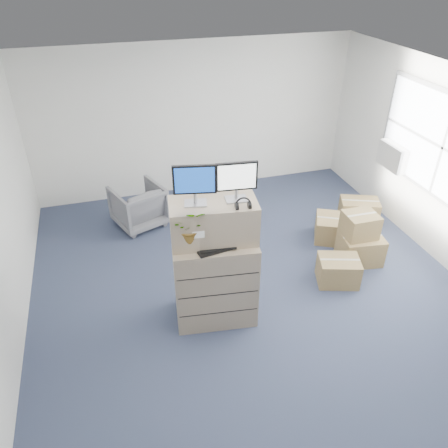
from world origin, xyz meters
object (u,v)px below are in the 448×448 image
at_px(monitor_left, 195,183).
at_px(potted_plant, 190,230).
at_px(monitor_right, 237,179).
at_px(filing_cabinet_lower, 215,280).
at_px(keyboard, 217,248).
at_px(office_chair, 138,204).
at_px(water_bottle, 222,229).

distance_m(monitor_left, potted_plant, 0.54).
distance_m(monitor_right, potted_plant, 0.77).
bearing_deg(filing_cabinet_lower, potted_plant, -163.50).
bearing_deg(keyboard, office_chair, 94.93).
height_order(monitor_right, potted_plant, monitor_right).
relative_size(monitor_left, water_bottle, 1.83).
xyz_separation_m(monitor_left, potted_plant, (-0.10, -0.13, -0.52)).
bearing_deg(potted_plant, filing_cabinet_lower, 9.03).
height_order(filing_cabinet_lower, monitor_right, monitor_right).
bearing_deg(keyboard, water_bottle, 48.53).
bearing_deg(filing_cabinet_lower, keyboard, -86.45).
relative_size(keyboard, potted_plant, 0.92).
distance_m(keyboard, potted_plant, 0.38).
bearing_deg(potted_plant, office_chair, 98.32).
bearing_deg(filing_cabinet_lower, monitor_right, 15.16).
height_order(keyboard, office_chair, keyboard).
height_order(keyboard, potted_plant, potted_plant).
height_order(water_bottle, potted_plant, potted_plant).
relative_size(filing_cabinet_lower, potted_plant, 2.25).
relative_size(monitor_right, keyboard, 0.98).
xyz_separation_m(monitor_right, water_bottle, (-0.17, 0.01, -0.63)).
relative_size(monitor_left, monitor_right, 1.01).
relative_size(filing_cabinet_lower, water_bottle, 4.49).
height_order(monitor_left, monitor_right, monitor_left).
xyz_separation_m(filing_cabinet_lower, water_bottle, (0.11, 0.04, 0.72)).
distance_m(filing_cabinet_lower, keyboard, 0.62).
bearing_deg(office_chair, monitor_left, 80.42).
xyz_separation_m(keyboard, potted_plant, (-0.28, 0.10, 0.24)).
xyz_separation_m(monitor_left, monitor_right, (0.47, -0.04, -0.01)).
bearing_deg(monitor_left, water_bottle, 4.70).
relative_size(monitor_left, potted_plant, 0.92).
height_order(filing_cabinet_lower, potted_plant, potted_plant).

